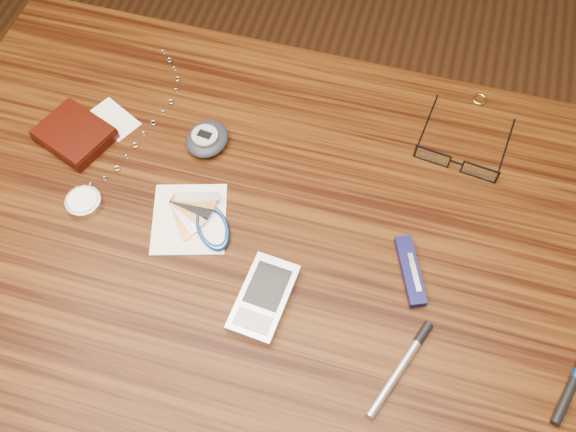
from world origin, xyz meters
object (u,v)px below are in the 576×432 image
Objects in this scene: desk at (251,263)px; wallet_and_card at (75,134)px; pda_phone at (264,298)px; pedometer at (207,139)px; notepad_keys at (201,221)px; eyeglasses at (457,161)px; silver_pen at (405,361)px; pocket_knife at (410,271)px; pocket_watch at (88,196)px.

wallet_and_card is at bearing 164.43° from desk.
pda_phone reaches higher than desk.
notepad_keys is at bearing -74.82° from pedometer.
desk is 13.03× the size of pedometer.
eyeglasses is at bearing 9.55° from pedometer.
desk is 0.34m from eyeglasses.
silver_pen is (0.24, -0.12, 0.11)m from desk.
eyeglasses is at bearing 79.99° from pocket_knife.
notepad_keys is (0.23, -0.09, -0.01)m from wallet_and_card.
eyeglasses is at bearing 30.43° from notepad_keys.
pocket_knife is (0.52, -0.08, -0.00)m from wallet_and_card.
pocket_watch is (-0.49, -0.20, -0.01)m from eyeglasses.
pda_phone reaches higher than pocket_knife.
pedometer is (-0.36, -0.06, 0.00)m from eyeglasses.
notepad_keys is 0.29m from pocket_knife.
pocket_knife is at bearing 27.23° from pda_phone.
pedometer is at bearing 143.91° from silver_pen.
notepad_keys is at bearing -179.47° from pocket_knife.
wallet_and_card is 0.52m from pocket_knife.
pocket_watch is at bearing -56.63° from wallet_and_card.
pda_phone is at bearing -15.91° from pocket_watch.
wallet_and_card is 0.56m from eyeglasses.
pda_phone is 0.27m from pedometer.
wallet_and_card is 1.89× the size of pedometer.
pocket_knife is (0.17, 0.09, -0.00)m from pda_phone.
pocket_watch is 0.46m from pocket_knife.
eyeglasses is 0.38m from notepad_keys.
desk is at bearing 179.35° from pocket_knife.
pda_phone reaches higher than silver_pen.
desk is at bearing 119.03° from pda_phone.
pedometer is at bearing 158.70° from pocket_knife.
pocket_watch is 2.42× the size of silver_pen.
eyeglasses is at bearing 10.67° from wallet_and_card.
desk is 0.32m from wallet_and_card.
silver_pen is at bearing -21.12° from wallet_and_card.
pocket_watch is at bearing 166.56° from silver_pen.
pocket_knife is (0.33, -0.13, -0.01)m from pedometer.
pda_phone is at bearing 170.33° from silver_pen.
wallet_and_card reaches higher than silver_pen.
wallet_and_card is at bearing 170.78° from pocket_knife.
pocket_knife is at bearing -21.30° from pedometer.
desk is at bearing -15.57° from wallet_and_card.
silver_pen is at bearing -13.44° from pocket_watch.
silver_pen is at bearing -9.67° from pda_phone.
pocket_knife is at bearing 97.18° from silver_pen.
pocket_knife reaches higher than silver_pen.
pedometer is at bearing 12.75° from wallet_and_card.
wallet_and_card is at bearing 123.37° from pocket_watch.
wallet_and_card is at bearing 153.20° from pda_phone.
wallet_and_card is 1.01× the size of notepad_keys.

